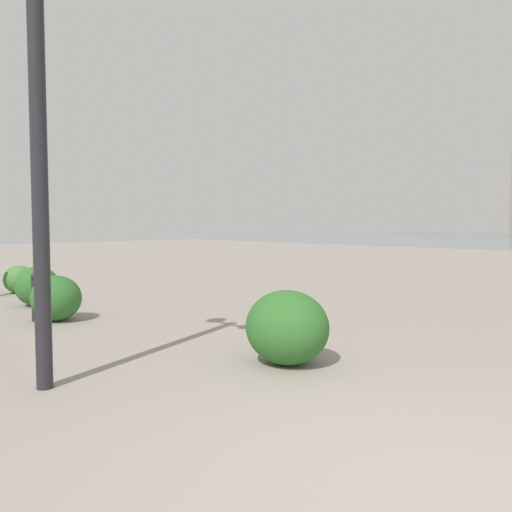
{
  "coord_description": "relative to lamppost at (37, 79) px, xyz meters",
  "views": [
    {
      "loc": [
        -1.14,
        2.57,
        1.45
      ],
      "look_at": [
        7.4,
        -5.86,
        0.69
      ],
      "focal_mm": 36.67,
      "sensor_mm": 36.0,
      "label": 1
    }
  ],
  "objects": [
    {
      "name": "shrub_tall",
      "position": [
        6.59,
        -2.21,
        -2.39
      ],
      "size": [
        0.67,
        0.61,
        0.57
      ],
      "color": "#477F38",
      "rests_on": "ground"
    },
    {
      "name": "bollard_near",
      "position": [
        3.23,
        -1.22,
        -2.3
      ],
      "size": [
        0.13,
        0.13,
        0.72
      ],
      "color": "#232328",
      "rests_on": "ground"
    },
    {
      "name": "shrub_low",
      "position": [
        3.04,
        -1.44,
        -2.34
      ],
      "size": [
        0.8,
        0.72,
        0.68
      ],
      "color": "#2D6628",
      "rests_on": "ground"
    },
    {
      "name": "lamppost",
      "position": [
        0.0,
        0.0,
        0.0
      ],
      "size": [
        0.98,
        0.28,
        4.01
      ],
      "color": "#232328",
      "rests_on": "ground"
    },
    {
      "name": "shrub_round",
      "position": [
        -0.97,
        -2.11,
        -2.29
      ],
      "size": [
        0.9,
        0.81,
        0.77
      ],
      "color": "#2D6628",
      "rests_on": "ground"
    },
    {
      "name": "shrub_wide",
      "position": [
        4.64,
        -1.81,
        -2.33
      ],
      "size": [
        0.82,
        0.73,
        0.69
      ],
      "color": "#2D6628",
      "rests_on": "ground"
    }
  ]
}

